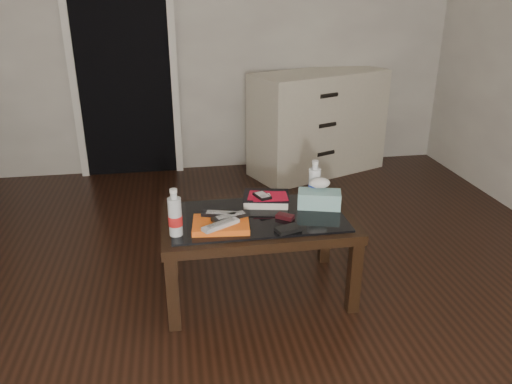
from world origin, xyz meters
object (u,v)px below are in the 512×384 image
dresser (318,123)px  water_bottle_left (175,212)px  coffee_table (257,227)px  tissue_box (319,199)px  water_bottle_right (314,181)px  textbook (266,199)px

dresser → water_bottle_left: bearing=-144.8°
coffee_table → tissue_box: (0.35, 0.06, 0.11)m
coffee_table → dresser: dresser is taller
coffee_table → tissue_box: size_ratio=4.35×
tissue_box → water_bottle_right: bearing=110.8°
water_bottle_right → tissue_box: water_bottle_right is taller
coffee_table → water_bottle_left: size_ratio=4.20×
tissue_box → water_bottle_left: bearing=-149.0°
textbook → water_bottle_right: (0.27, -0.02, 0.10)m
dresser → water_bottle_left: (-1.29, -2.01, 0.13)m
dresser → tissue_box: dresser is taller
coffee_table → dresser: (0.86, 1.86, 0.05)m
coffee_table → textbook: size_ratio=4.00×
water_bottle_left → textbook: bearing=31.4°
dresser → water_bottle_left: dresser is taller
dresser → water_bottle_left: 2.39m
coffee_table → water_bottle_right: (0.34, 0.14, 0.18)m
coffee_table → tissue_box: 0.37m
coffee_table → tissue_box: tissue_box is taller
dresser → water_bottle_right: 1.80m
textbook → water_bottle_right: bearing=8.1°
coffee_table → textbook: textbook is taller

